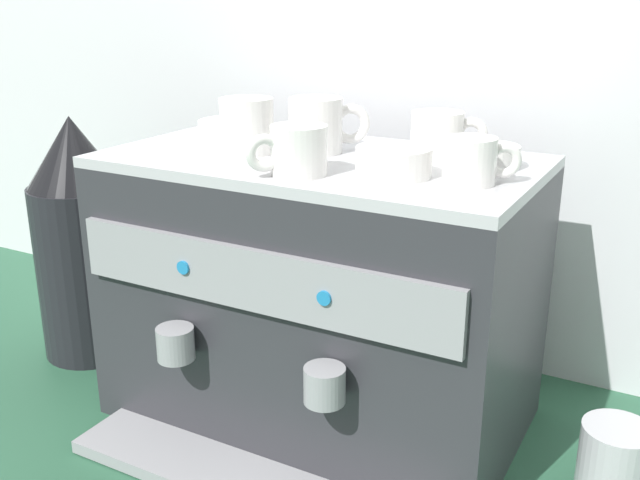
{
  "coord_description": "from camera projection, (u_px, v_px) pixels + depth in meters",
  "views": [
    {
      "loc": [
        0.53,
        -0.96,
        0.68
      ],
      "look_at": [
        0.0,
        0.0,
        0.31
      ],
      "focal_mm": 41.11,
      "sensor_mm": 36.0,
      "label": 1
    }
  ],
  "objects": [
    {
      "name": "ceramic_bowl_2",
      "position": [
        394.0,
        162.0,
        0.99
      ],
      "size": [
        0.1,
        0.1,
        0.04
      ],
      "color": "white",
      "rests_on": "espresso_machine"
    },
    {
      "name": "ceramic_cup_4",
      "position": [
        440.0,
        133.0,
        1.12
      ],
      "size": [
        0.11,
        0.08,
        0.07
      ],
      "color": "white",
      "rests_on": "espresso_machine"
    },
    {
      "name": "ground_plane",
      "position": [
        320.0,
        410.0,
        1.26
      ],
      "size": [
        4.0,
        4.0,
        0.0
      ],
      "primitive_type": "plane",
      "color": "#28563D"
    },
    {
      "name": "coffee_grinder",
      "position": [
        82.0,
        240.0,
        1.4
      ],
      "size": [
        0.18,
        0.18,
        0.47
      ],
      "color": "black",
      "rests_on": "ground_plane"
    },
    {
      "name": "ceramic_cup_1",
      "position": [
        319.0,
        125.0,
        1.13
      ],
      "size": [
        0.11,
        0.1,
        0.08
      ],
      "color": "white",
      "rests_on": "espresso_machine"
    },
    {
      "name": "espresso_machine",
      "position": [
        319.0,
        293.0,
        1.19
      ],
      "size": [
        0.66,
        0.48,
        0.45
      ],
      "color": "#2D2D33",
      "rests_on": "ground_plane"
    },
    {
      "name": "ceramic_bowl_1",
      "position": [
        235.0,
        130.0,
        1.25
      ],
      "size": [
        0.12,
        0.12,
        0.03
      ],
      "color": "white",
      "rests_on": "espresso_machine"
    },
    {
      "name": "ceramic_bowl_0",
      "position": [
        485.0,
        157.0,
        1.04
      ],
      "size": [
        0.1,
        0.1,
        0.03
      ],
      "color": "white",
      "rests_on": "espresso_machine"
    },
    {
      "name": "tiled_backsplash_wall",
      "position": [
        406.0,
        54.0,
        1.35
      ],
      "size": [
        2.8,
        0.03,
        1.15
      ],
      "primitive_type": "cube",
      "color": "silver",
      "rests_on": "ground_plane"
    },
    {
      "name": "ceramic_cup_3",
      "position": [
        296.0,
        150.0,
        0.99
      ],
      "size": [
        0.09,
        0.1,
        0.07
      ],
      "color": "white",
      "rests_on": "espresso_machine"
    },
    {
      "name": "milk_pitcher",
      "position": [
        614.0,
        462.0,
        1.03
      ],
      "size": [
        0.1,
        0.1,
        0.11
      ],
      "primitive_type": "cylinder",
      "color": "#B7B7BC",
      "rests_on": "ground_plane"
    },
    {
      "name": "ceramic_cup_2",
      "position": [
        246.0,
        125.0,
        1.13
      ],
      "size": [
        0.11,
        0.1,
        0.08
      ],
      "color": "white",
      "rests_on": "espresso_machine"
    },
    {
      "name": "ceramic_cup_0",
      "position": [
        473.0,
        161.0,
        0.95
      ],
      "size": [
        0.1,
        0.07,
        0.06
      ],
      "color": "white",
      "rests_on": "espresso_machine"
    }
  ]
}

